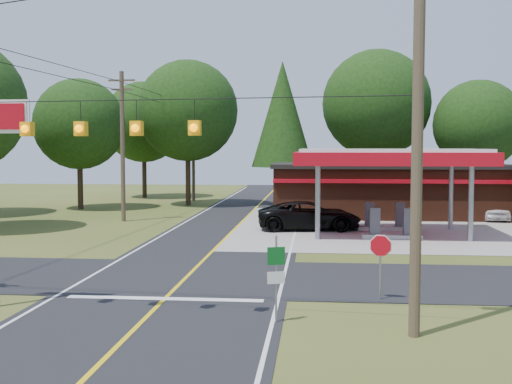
# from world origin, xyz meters

# --- Properties ---
(ground) EXTENTS (120.00, 120.00, 0.00)m
(ground) POSITION_xyz_m (0.00, 0.00, 0.00)
(ground) COLOR #3C4C1A
(ground) RESTS_ON ground
(main_highway) EXTENTS (8.00, 120.00, 0.02)m
(main_highway) POSITION_xyz_m (0.00, 0.00, 0.01)
(main_highway) COLOR black
(main_highway) RESTS_ON ground
(cross_road) EXTENTS (70.00, 7.00, 0.02)m
(cross_road) POSITION_xyz_m (0.00, 0.00, 0.01)
(cross_road) COLOR black
(cross_road) RESTS_ON ground
(lane_center_yellow) EXTENTS (0.15, 110.00, 0.00)m
(lane_center_yellow) POSITION_xyz_m (0.00, 0.00, 0.03)
(lane_center_yellow) COLOR yellow
(lane_center_yellow) RESTS_ON main_highway
(gas_canopy) EXTENTS (10.60, 7.40, 4.88)m
(gas_canopy) POSITION_xyz_m (9.00, 13.00, 4.27)
(gas_canopy) COLOR gray
(gas_canopy) RESTS_ON ground
(convenience_store) EXTENTS (16.40, 7.55, 3.80)m
(convenience_store) POSITION_xyz_m (10.00, 22.98, 1.92)
(convenience_store) COLOR #4D2516
(convenience_store) RESTS_ON ground
(utility_pole_near_right) EXTENTS (1.80, 0.30, 11.50)m
(utility_pole_near_right) POSITION_xyz_m (7.50, -7.00, 5.96)
(utility_pole_near_right) COLOR #473828
(utility_pole_near_right) RESTS_ON ground
(utility_pole_far_left) EXTENTS (1.80, 0.30, 10.00)m
(utility_pole_far_left) POSITION_xyz_m (-8.00, 18.00, 5.20)
(utility_pole_far_left) COLOR #473828
(utility_pole_far_left) RESTS_ON ground
(utility_pole_north) EXTENTS (0.30, 0.30, 9.50)m
(utility_pole_north) POSITION_xyz_m (-6.50, 35.00, 4.75)
(utility_pole_north) COLOR #473828
(utility_pole_north) RESTS_ON ground
(overhead_beacons) EXTENTS (17.04, 2.04, 1.03)m
(overhead_beacons) POSITION_xyz_m (-1.00, -6.00, 6.21)
(overhead_beacons) COLOR black
(overhead_beacons) RESTS_ON ground
(treeline_backdrop) EXTENTS (70.27, 51.59, 13.30)m
(treeline_backdrop) POSITION_xyz_m (0.82, 24.01, 7.49)
(treeline_backdrop) COLOR #332316
(treeline_backdrop) RESTS_ON ground
(suv_car) EXTENTS (6.70, 6.70, 1.72)m
(suv_car) POSITION_xyz_m (4.50, 14.50, 0.86)
(suv_car) COLOR black
(suv_car) RESTS_ON ground
(sedan_car) EXTENTS (4.55, 4.55, 1.43)m
(sedan_car) POSITION_xyz_m (16.99, 21.00, 0.71)
(sedan_car) COLOR white
(sedan_car) RESTS_ON ground
(octagonal_stop_sign) EXTENTS (0.74, 0.26, 2.17)m
(octagonal_stop_sign) POSITION_xyz_m (7.00, -3.01, 1.60)
(octagonal_stop_sign) COLOR gray
(octagonal_stop_sign) RESTS_ON ground
(route_sign_post) EXTENTS (0.49, 0.19, 2.49)m
(route_sign_post) POSITION_xyz_m (3.80, -6.02, 1.49)
(route_sign_post) COLOR gray
(route_sign_post) RESTS_ON ground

